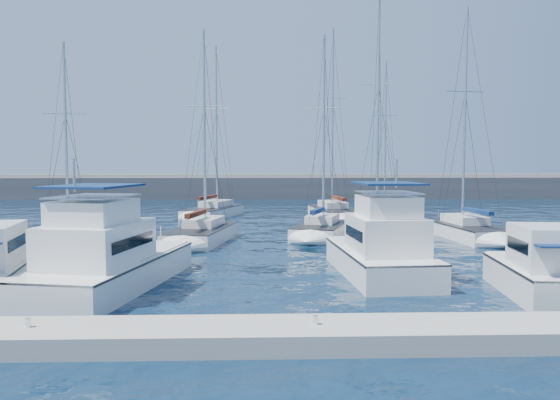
{
  "coord_description": "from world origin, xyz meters",
  "views": [
    {
      "loc": [
        -1.5,
        -26.06,
        5.18
      ],
      "look_at": [
        -0.47,
        5.05,
        3.0
      ],
      "focal_mm": 35.0,
      "sensor_mm": 36.0,
      "label": 1
    }
  ],
  "objects_px": {
    "motor_yacht_port_inner": "(107,262)",
    "motor_yacht_stbd_outer": "(542,273)",
    "sailboat_back_c": "(386,205)",
    "sailboat_mid_e": "(467,230)",
    "sailboat_mid_b": "(202,234)",
    "motor_yacht_stbd_inner": "(382,252)",
    "sailboat_back_b": "(334,212)",
    "sailboat_mid_d": "(376,228)",
    "sailboat_back_a": "(214,211)",
    "sailboat_mid_c": "(321,230)",
    "sailboat_mid_a": "(65,235)"
  },
  "relations": [
    {
      "from": "sailboat_mid_a",
      "to": "sailboat_mid_d",
      "type": "distance_m",
      "value": 20.78
    },
    {
      "from": "motor_yacht_port_inner",
      "to": "sailboat_mid_c",
      "type": "distance_m",
      "value": 18.1
    },
    {
      "from": "sailboat_mid_c",
      "to": "sailboat_back_a",
      "type": "bearing_deg",
      "value": 139.55
    },
    {
      "from": "sailboat_mid_b",
      "to": "sailboat_back_a",
      "type": "height_order",
      "value": "sailboat_back_a"
    },
    {
      "from": "sailboat_mid_e",
      "to": "sailboat_mid_a",
      "type": "bearing_deg",
      "value": 177.6
    },
    {
      "from": "motor_yacht_port_inner",
      "to": "sailboat_back_c",
      "type": "height_order",
      "value": "sailboat_back_c"
    },
    {
      "from": "sailboat_mid_a",
      "to": "sailboat_back_c",
      "type": "bearing_deg",
      "value": 37.11
    },
    {
      "from": "sailboat_mid_c",
      "to": "sailboat_back_b",
      "type": "xyz_separation_m",
      "value": [
        2.59,
        12.83,
        0.01
      ]
    },
    {
      "from": "sailboat_mid_e",
      "to": "sailboat_back_b",
      "type": "xyz_separation_m",
      "value": [
        -7.3,
        13.45,
        0.0
      ]
    },
    {
      "from": "sailboat_back_b",
      "to": "sailboat_mid_d",
      "type": "bearing_deg",
      "value": -89.94
    },
    {
      "from": "motor_yacht_stbd_outer",
      "to": "sailboat_mid_d",
      "type": "distance_m",
      "value": 17.98
    },
    {
      "from": "sailboat_mid_b",
      "to": "sailboat_back_a",
      "type": "bearing_deg",
      "value": 102.59
    },
    {
      "from": "sailboat_back_a",
      "to": "sailboat_back_b",
      "type": "distance_m",
      "value": 11.27
    },
    {
      "from": "sailboat_mid_a",
      "to": "sailboat_mid_d",
      "type": "bearing_deg",
      "value": 3.81
    },
    {
      "from": "motor_yacht_port_inner",
      "to": "sailboat_mid_a",
      "type": "xyz_separation_m",
      "value": [
        -6.18,
        12.69,
        -0.63
      ]
    },
    {
      "from": "motor_yacht_port_inner",
      "to": "sailboat_mid_b",
      "type": "distance_m",
      "value": 13.4
    },
    {
      "from": "sailboat_back_a",
      "to": "sailboat_back_b",
      "type": "bearing_deg",
      "value": 10.81
    },
    {
      "from": "sailboat_back_b",
      "to": "sailboat_back_c",
      "type": "relative_size",
      "value": 1.09
    },
    {
      "from": "sailboat_mid_d",
      "to": "sailboat_back_a",
      "type": "xyz_separation_m",
      "value": [
        -12.57,
        13.16,
        -0.0
      ]
    },
    {
      "from": "sailboat_mid_a",
      "to": "sailboat_back_c",
      "type": "distance_m",
      "value": 34.95
    },
    {
      "from": "sailboat_mid_a",
      "to": "sailboat_mid_c",
      "type": "relative_size",
      "value": 0.93
    },
    {
      "from": "motor_yacht_stbd_inner",
      "to": "sailboat_mid_c",
      "type": "height_order",
      "value": "sailboat_mid_c"
    },
    {
      "from": "motor_yacht_stbd_outer",
      "to": "sailboat_mid_d",
      "type": "bearing_deg",
      "value": 105.4
    },
    {
      "from": "sailboat_mid_a",
      "to": "sailboat_mid_c",
      "type": "distance_m",
      "value": 16.7
    },
    {
      "from": "motor_yacht_port_inner",
      "to": "sailboat_back_a",
      "type": "bearing_deg",
      "value": 97.81
    },
    {
      "from": "sailboat_mid_a",
      "to": "sailboat_back_b",
      "type": "relative_size",
      "value": 0.74
    },
    {
      "from": "motor_yacht_stbd_outer",
      "to": "sailboat_back_c",
      "type": "bearing_deg",
      "value": 92.74
    },
    {
      "from": "motor_yacht_stbd_inner",
      "to": "sailboat_back_b",
      "type": "bearing_deg",
      "value": 83.35
    },
    {
      "from": "motor_yacht_stbd_outer",
      "to": "sailboat_back_c",
      "type": "height_order",
      "value": "sailboat_back_c"
    },
    {
      "from": "motor_yacht_stbd_inner",
      "to": "sailboat_mid_e",
      "type": "relative_size",
      "value": 0.52
    },
    {
      "from": "sailboat_mid_d",
      "to": "sailboat_back_a",
      "type": "height_order",
      "value": "sailboat_mid_d"
    },
    {
      "from": "sailboat_mid_b",
      "to": "sailboat_mid_e",
      "type": "xyz_separation_m",
      "value": [
        17.84,
        1.04,
        0.02
      ]
    },
    {
      "from": "motor_yacht_stbd_outer",
      "to": "sailboat_mid_e",
      "type": "distance_m",
      "value": 16.4
    },
    {
      "from": "sailboat_back_c",
      "to": "sailboat_mid_e",
      "type": "bearing_deg",
      "value": -89.31
    },
    {
      "from": "motor_yacht_stbd_inner",
      "to": "motor_yacht_port_inner",
      "type": "bearing_deg",
      "value": -173.89
    },
    {
      "from": "sailboat_back_c",
      "to": "sailboat_mid_d",
      "type": "bearing_deg",
      "value": -105.59
    },
    {
      "from": "motor_yacht_port_inner",
      "to": "sailboat_mid_a",
      "type": "relative_size",
      "value": 0.78
    },
    {
      "from": "sailboat_back_a",
      "to": "sailboat_mid_c",
      "type": "bearing_deg",
      "value": -40.93
    },
    {
      "from": "motor_yacht_stbd_outer",
      "to": "sailboat_mid_e",
      "type": "xyz_separation_m",
      "value": [
        3.22,
        16.07,
        -0.4
      ]
    },
    {
      "from": "motor_yacht_stbd_inner",
      "to": "sailboat_back_b",
      "type": "relative_size",
      "value": 0.47
    },
    {
      "from": "motor_yacht_port_inner",
      "to": "motor_yacht_stbd_outer",
      "type": "height_order",
      "value": "motor_yacht_port_inner"
    },
    {
      "from": "motor_yacht_stbd_inner",
      "to": "sailboat_mid_d",
      "type": "height_order",
      "value": "sailboat_mid_d"
    },
    {
      "from": "sailboat_mid_a",
      "to": "sailboat_mid_e",
      "type": "xyz_separation_m",
      "value": [
        26.45,
        1.51,
        0.03
      ]
    },
    {
      "from": "sailboat_mid_e",
      "to": "sailboat_back_c",
      "type": "relative_size",
      "value": 0.98
    },
    {
      "from": "sailboat_mid_a",
      "to": "sailboat_mid_e",
      "type": "height_order",
      "value": "sailboat_mid_e"
    },
    {
      "from": "motor_yacht_stbd_inner",
      "to": "sailboat_mid_d",
      "type": "bearing_deg",
      "value": 75.38
    },
    {
      "from": "sailboat_mid_c",
      "to": "sailboat_mid_d",
      "type": "bearing_deg",
      "value": 33.48
    },
    {
      "from": "sailboat_mid_d",
      "to": "motor_yacht_stbd_outer",
      "type": "bearing_deg",
      "value": -64.62
    },
    {
      "from": "sailboat_mid_d",
      "to": "sailboat_back_b",
      "type": "distance_m",
      "value": 11.84
    },
    {
      "from": "motor_yacht_port_inner",
      "to": "sailboat_mid_b",
      "type": "height_order",
      "value": "sailboat_mid_b"
    }
  ]
}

